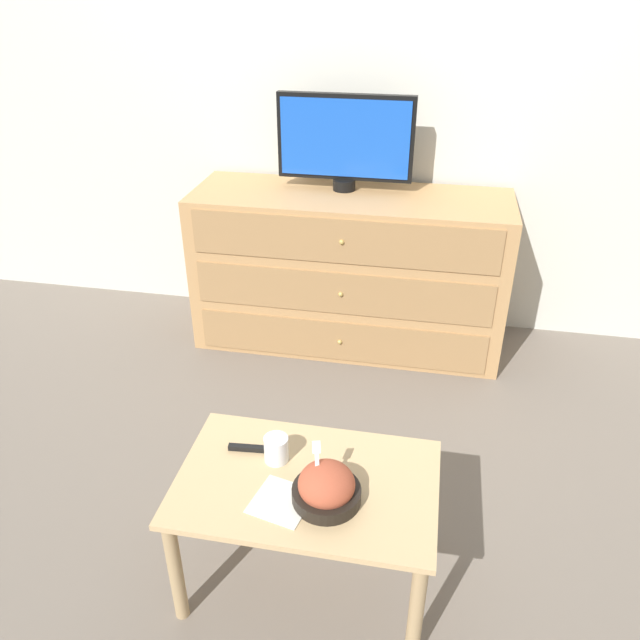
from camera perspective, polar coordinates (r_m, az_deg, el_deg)
The scene contains 9 objects.
ground_plane at distance 3.71m, azimuth 3.19°, elevation 0.72°, with size 12.00×12.00×0.00m, color #70665B.
wall_back at distance 3.30m, azimuth 3.92°, elevation 21.01°, with size 12.00×0.05×2.60m.
dresser at distance 3.27m, azimuth 2.64°, elevation 4.51°, with size 1.58×0.54×0.82m.
tv at distance 3.12m, azimuth 2.31°, elevation 16.12°, with size 0.66×0.11×0.46m.
coffee_table at distance 2.02m, azimuth -1.21°, elevation -15.87°, with size 0.80×0.52×0.43m.
takeout_bowl at distance 1.88m, azimuth 0.60°, elevation -15.07°, with size 0.20×0.20×0.18m.
drink_cup at distance 2.02m, azimuth -4.02°, elevation -11.79°, with size 0.08×0.08×0.09m.
napkin at distance 1.91m, azimuth -3.54°, elevation -16.21°, with size 0.20×0.20×0.00m.
remote_control at distance 2.07m, azimuth -6.03°, elevation -11.61°, with size 0.17×0.03×0.02m.
Camera 1 is at (0.41, -3.21, 1.81)m, focal length 35.00 mm.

